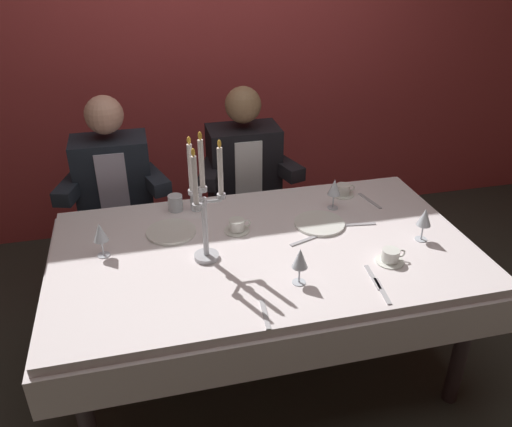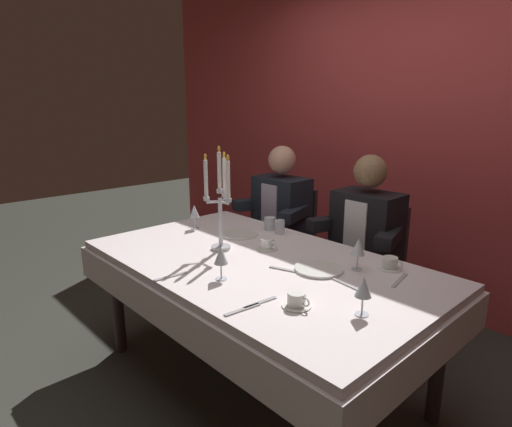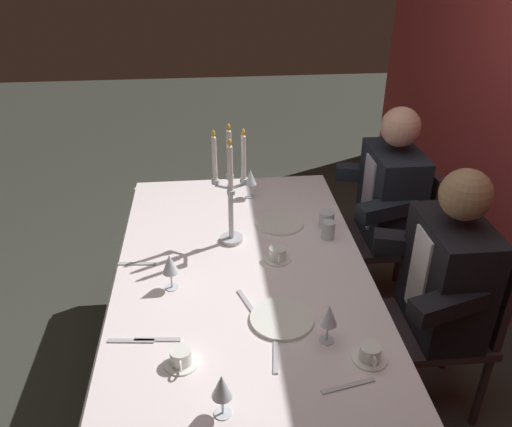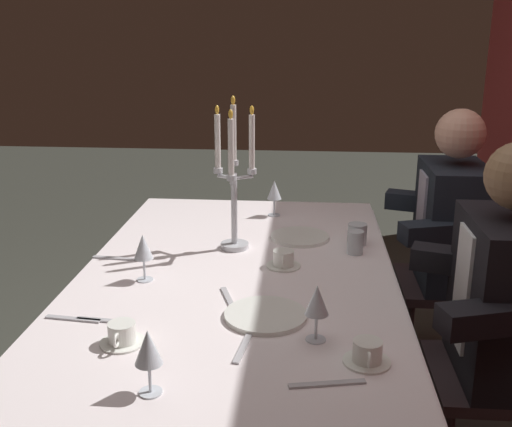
{
  "view_description": "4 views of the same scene",
  "coord_description": "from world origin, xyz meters",
  "views": [
    {
      "loc": [
        -0.5,
        -1.93,
        2.01
      ],
      "look_at": [
        -0.03,
        0.04,
        0.89
      ],
      "focal_mm": 36.16,
      "sensor_mm": 36.0,
      "label": 1
    },
    {
      "loc": [
        1.58,
        -1.48,
        1.56
      ],
      "look_at": [
        -0.12,
        0.1,
        0.96
      ],
      "focal_mm": 30.21,
      "sensor_mm": 36.0,
      "label": 2
    },
    {
      "loc": [
        1.84,
        -0.12,
        2.09
      ],
      "look_at": [
        -0.15,
        0.07,
        0.95
      ],
      "focal_mm": 36.72,
      "sensor_mm": 36.0,
      "label": 3
    },
    {
      "loc": [
        1.96,
        0.24,
        1.57
      ],
      "look_at": [
        -0.07,
        0.07,
        0.95
      ],
      "focal_mm": 42.96,
      "sensor_mm": 36.0,
      "label": 4
    }
  ],
  "objects": [
    {
      "name": "dinner_plate_0",
      "position": [
        0.31,
        0.13,
        0.75
      ],
      "size": [
        0.25,
        0.25,
        0.01
      ],
      "primitive_type": "cylinder",
      "color": "white",
      "rests_on": "dining_table"
    },
    {
      "name": "fork_3",
      "position": [
        0.2,
        0.0,
        0.74
      ],
      "size": [
        0.17,
        0.07,
        0.01
      ],
      "primitive_type": "cube",
      "rotation": [
        0.0,
        0.0,
        0.33
      ],
      "color": "#B7B7BC",
      "rests_on": "dining_table"
    },
    {
      "name": "wine_glass_2",
      "position": [
        0.07,
        -0.3,
        0.85
      ],
      "size": [
        0.07,
        0.07,
        0.16
      ],
      "color": "silver",
      "rests_on": "dining_table"
    },
    {
      "name": "candelabra",
      "position": [
        -0.27,
        -0.04,
        1.0
      ],
      "size": [
        0.15,
        0.17,
        0.59
      ],
      "color": "silver",
      "rests_on": "dining_table"
    },
    {
      "name": "fork_4",
      "position": [
        0.38,
        -0.44,
        0.74
      ],
      "size": [
        0.04,
        0.17,
        0.01
      ],
      "primitive_type": "cube",
      "rotation": [
        0.0,
        0.0,
        1.46
      ],
      "color": "#B7B7BC",
      "rests_on": "dining_table"
    },
    {
      "name": "back_wall",
      "position": [
        0.0,
        1.66,
        1.35
      ],
      "size": [
        6.0,
        0.12,
        2.7
      ],
      "primitive_type": "cube",
      "color": "#C54042",
      "rests_on": "ground_plane"
    },
    {
      "name": "ground_plane",
      "position": [
        0.0,
        0.0,
        0.0
      ],
      "size": [
        12.0,
        12.0,
        0.0
      ],
      "primitive_type": "plane",
      "color": "#373830"
    },
    {
      "name": "coffee_cup_1",
      "position": [
        -0.09,
        0.16,
        0.77
      ],
      "size": [
        0.13,
        0.12,
        0.06
      ],
      "color": "white",
      "rests_on": "dining_table"
    },
    {
      "name": "coffee_cup_0",
      "position": [
        0.5,
        -0.25,
        0.77
      ],
      "size": [
        0.13,
        0.12,
        0.06
      ],
      "color": "white",
      "rests_on": "dining_table"
    },
    {
      "name": "fork_0",
      "position": [
        -0.12,
        -0.47,
        0.74
      ],
      "size": [
        0.03,
        0.17,
        0.01
      ],
      "primitive_type": "cube",
      "rotation": [
        0.0,
        0.0,
        1.47
      ],
      "color": "#B7B7BC",
      "rests_on": "dining_table"
    },
    {
      "name": "wine_glass_1",
      "position": [
        -0.71,
        0.09,
        0.86
      ],
      "size": [
        0.07,
        0.07,
        0.16
      ],
      "color": "silver",
      "rests_on": "dining_table"
    },
    {
      "name": "knife_5",
      "position": [
        0.66,
        0.3,
        0.74
      ],
      "size": [
        0.06,
        0.19,
        0.01
      ],
      "primitive_type": "cube",
      "rotation": [
        0.0,
        0.0,
        1.78
      ],
      "color": "#B7B7BC",
      "rests_on": "dining_table"
    },
    {
      "name": "fork_2",
      "position": [
        0.5,
        0.08,
        0.74
      ],
      "size": [
        0.17,
        0.04,
        0.01
      ],
      "primitive_type": "cube",
      "rotation": [
        0.0,
        0.0,
        -0.13
      ],
      "color": "#B7B7BC",
      "rests_on": "dining_table"
    },
    {
      "name": "wine_glass_0",
      "position": [
        0.73,
        -0.12,
        0.86
      ],
      "size": [
        0.07,
        0.07,
        0.16
      ],
      "color": "silver",
      "rests_on": "dining_table"
    },
    {
      "name": "seated_diner_0",
      "position": [
        -0.67,
        0.89,
        0.74
      ],
      "size": [
        0.63,
        0.48,
        1.24
      ],
      "color": "#35282B",
      "rests_on": "ground_plane"
    },
    {
      "name": "coffee_cup_2",
      "position": [
        0.55,
        0.4,
        0.77
      ],
      "size": [
        0.13,
        0.12,
        0.06
      ],
      "color": "white",
      "rests_on": "dining_table"
    },
    {
      "name": "dining_table",
      "position": [
        0.0,
        0.0,
        0.62
      ],
      "size": [
        1.94,
        1.14,
        0.74
      ],
      "color": "white",
      "rests_on": "ground_plane"
    },
    {
      "name": "water_tumbler_0",
      "position": [
        -0.36,
        0.44,
        0.78
      ],
      "size": [
        0.07,
        0.07,
        0.08
      ],
      "primitive_type": "cylinder",
      "color": "silver",
      "rests_on": "dining_table"
    },
    {
      "name": "wine_glass_3",
      "position": [
        0.44,
        0.27,
        0.85
      ],
      "size": [
        0.07,
        0.07,
        0.16
      ],
      "color": "silver",
      "rests_on": "dining_table"
    },
    {
      "name": "dinner_plate_1",
      "position": [
        -0.4,
        0.22,
        0.75
      ],
      "size": [
        0.24,
        0.24,
        0.01
      ],
      "primitive_type": "cylinder",
      "color": "white",
      "rests_on": "dining_table"
    },
    {
      "name": "water_tumbler_1",
      "position": [
        -0.25,
        0.43,
        0.78
      ],
      "size": [
        0.06,
        0.06,
        0.09
      ],
      "primitive_type": "cylinder",
      "color": "silver",
      "rests_on": "dining_table"
    },
    {
      "name": "seated_diner_1",
      "position": [
        0.1,
        0.89,
        0.74
      ],
      "size": [
        0.63,
        0.48,
        1.24
      ],
      "color": "#35282B",
      "rests_on": "ground_plane"
    },
    {
      "name": "fork_1",
      "position": [
        0.38,
        -0.34,
        0.74
      ],
      "size": [
        0.03,
        0.17,
        0.01
      ],
      "primitive_type": "cube",
      "rotation": [
        0.0,
        0.0,
        1.47
      ],
      "color": "#B7B7BC",
      "rests_on": "dining_table"
    }
  ]
}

